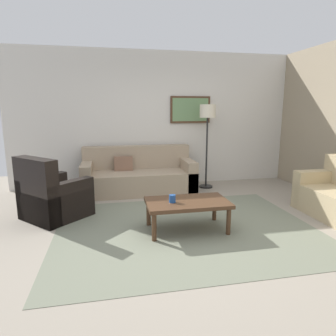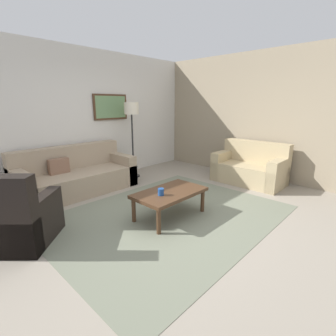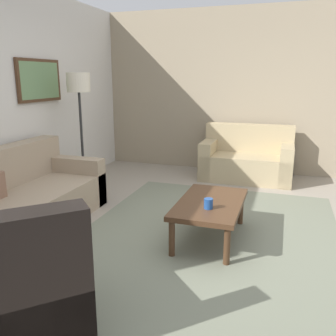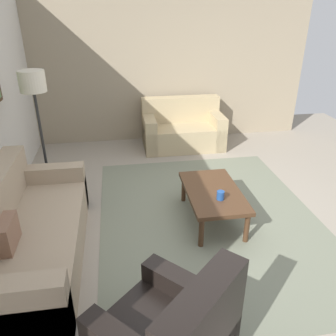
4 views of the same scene
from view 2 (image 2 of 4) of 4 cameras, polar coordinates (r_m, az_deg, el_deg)
ground_plane at (r=3.90m, az=0.14°, el=-10.93°), size 8.00×8.00×0.00m
rear_partition at (r=5.64m, az=-19.82°, el=10.94°), size 6.00×0.12×2.80m
stone_feature_panel at (r=6.07m, az=20.39°, el=11.10°), size 0.12×5.20×2.80m
area_rug at (r=3.90m, az=0.14°, el=-10.87°), size 3.50×2.70×0.01m
couch_main at (r=5.16m, az=-20.56°, el=-1.90°), size 2.17×0.93×0.88m
couch_loveseat at (r=5.71m, az=18.51°, el=-0.14°), size 0.81×1.45×0.88m
armchair_leather at (r=3.56m, az=-31.99°, el=-10.51°), size 1.13×1.13×0.95m
coffee_table at (r=3.74m, az=0.40°, el=-6.10°), size 1.10×0.64×0.41m
cup at (r=3.55m, az=-1.64°, el=-5.52°), size 0.09×0.09×0.10m
lamp_standing at (r=5.70m, az=-8.38°, el=11.75°), size 0.32×0.32×1.71m
framed_artwork at (r=5.93m, az=-13.09°, el=13.55°), size 0.87×0.04×0.56m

